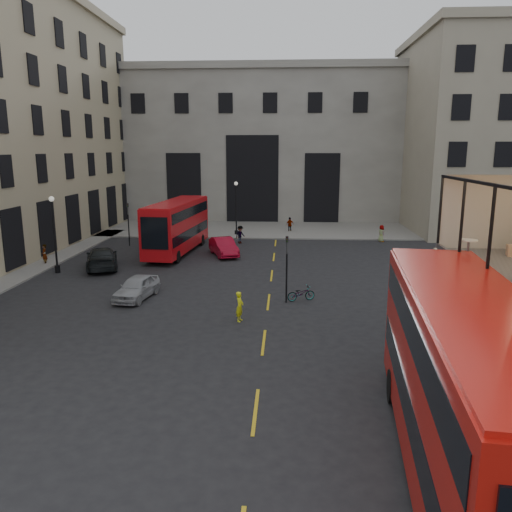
# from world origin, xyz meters

# --- Properties ---
(ground) EXTENTS (140.00, 140.00, 0.00)m
(ground) POSITION_xyz_m (0.00, 0.00, 0.00)
(ground) COLOR black
(ground) RESTS_ON ground
(gateway) EXTENTS (35.00, 10.60, 18.00)m
(gateway) POSITION_xyz_m (-5.00, 47.99, 9.39)
(gateway) COLOR #A09E95
(gateway) RESTS_ON ground
(building_right) EXTENTS (16.60, 18.60, 20.00)m
(building_right) POSITION_xyz_m (20.00, 39.97, 10.39)
(building_right) COLOR #9E9680
(building_right) RESTS_ON ground
(pavement_far) EXTENTS (40.00, 12.00, 0.12)m
(pavement_far) POSITION_xyz_m (-6.00, 38.00, 0.06)
(pavement_far) COLOR slate
(pavement_far) RESTS_ON ground
(traffic_light_near) EXTENTS (0.16, 0.20, 3.80)m
(traffic_light_near) POSITION_xyz_m (-1.00, 12.00, 2.42)
(traffic_light_near) COLOR black
(traffic_light_near) RESTS_ON ground
(traffic_light_far) EXTENTS (0.16, 0.20, 3.80)m
(traffic_light_far) POSITION_xyz_m (-15.00, 28.00, 2.42)
(traffic_light_far) COLOR black
(traffic_light_far) RESTS_ON ground
(street_lamp_a) EXTENTS (0.36, 0.36, 5.33)m
(street_lamp_a) POSITION_xyz_m (-17.00, 18.00, 2.39)
(street_lamp_a) COLOR black
(street_lamp_a) RESTS_ON ground
(street_lamp_b) EXTENTS (0.36, 0.36, 5.33)m
(street_lamp_b) POSITION_xyz_m (-6.00, 34.00, 2.39)
(street_lamp_b) COLOR black
(street_lamp_b) RESTS_ON ground
(bus_near) EXTENTS (4.14, 12.65, 4.95)m
(bus_near) POSITION_xyz_m (3.50, -3.15, 2.78)
(bus_near) COLOR #B7130C
(bus_near) RESTS_ON ground
(bus_far) EXTENTS (3.42, 10.94, 4.29)m
(bus_far) POSITION_xyz_m (-10.00, 25.19, 2.41)
(bus_far) COLOR red
(bus_far) RESTS_ON ground
(car_a) EXTENTS (2.15, 4.08, 1.32)m
(car_a) POSITION_xyz_m (-9.62, 12.26, 0.66)
(car_a) COLOR #9C9EA3
(car_a) RESTS_ON ground
(car_b) EXTENTS (3.04, 4.65, 1.45)m
(car_b) POSITION_xyz_m (-6.08, 24.38, 0.72)
(car_b) COLOR maroon
(car_b) RESTS_ON ground
(car_c) EXTENTS (3.79, 5.65, 1.52)m
(car_c) POSITION_xyz_m (-14.33, 19.47, 0.76)
(car_c) COLOR black
(car_c) RESTS_ON ground
(bicycle) EXTENTS (1.73, 1.08, 0.86)m
(bicycle) POSITION_xyz_m (-0.16, 12.39, 0.43)
(bicycle) COLOR gray
(bicycle) RESTS_ON ground
(cyclist) EXTENTS (0.48, 0.62, 1.53)m
(cyclist) POSITION_xyz_m (-3.33, 8.76, 0.76)
(cyclist) COLOR yellow
(cyclist) RESTS_ON ground
(pedestrian_a) EXTENTS (0.95, 0.85, 1.61)m
(pedestrian_a) POSITION_xyz_m (-12.39, 24.03, 0.80)
(pedestrian_a) COLOR gray
(pedestrian_a) RESTS_ON ground
(pedestrian_b) EXTENTS (1.14, 1.19, 1.62)m
(pedestrian_b) POSITION_xyz_m (-5.22, 29.71, 0.81)
(pedestrian_b) COLOR gray
(pedestrian_b) RESTS_ON ground
(pedestrian_c) EXTENTS (0.99, 0.75, 1.56)m
(pedestrian_c) POSITION_xyz_m (-0.66, 36.24, 0.78)
(pedestrian_c) COLOR gray
(pedestrian_c) RESTS_ON ground
(pedestrian_d) EXTENTS (0.77, 0.90, 1.55)m
(pedestrian_d) POSITION_xyz_m (7.81, 31.35, 0.78)
(pedestrian_d) COLOR gray
(pedestrian_d) RESTS_ON ground
(pedestrian_e) EXTENTS (0.52, 0.65, 1.55)m
(pedestrian_e) POSITION_xyz_m (-19.00, 20.27, 0.78)
(pedestrian_e) COLOR gray
(pedestrian_e) RESTS_ON ground
(cafe_table_far) EXTENTS (0.61, 0.61, 0.76)m
(cafe_table_far) POSITION_xyz_m (5.35, 2.65, 5.11)
(cafe_table_far) COLOR white
(cafe_table_far) RESTS_ON cafe_floor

